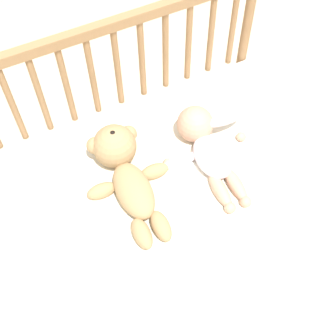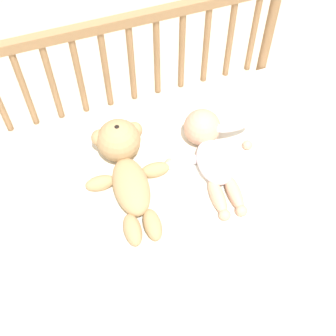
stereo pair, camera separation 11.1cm
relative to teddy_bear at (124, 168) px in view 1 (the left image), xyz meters
name	(u,v)px [view 1 (the left image)]	position (x,y,z in m)	size (l,w,h in m)	color
ground_plane	(167,240)	(0.12, -0.06, -0.54)	(12.00, 12.00, 0.00)	#C6B293
crib_mattress	(167,212)	(0.12, -0.06, -0.30)	(1.08, 0.70, 0.48)	white
crib_rail	(119,79)	(0.12, 0.31, 0.06)	(1.08, 0.04, 0.85)	#997047
blanket	(172,180)	(0.13, -0.08, -0.05)	(0.80, 0.53, 0.01)	silver
teddy_bear	(124,168)	(0.00, 0.00, 0.00)	(0.28, 0.43, 0.15)	tan
baby	(206,145)	(0.28, -0.03, -0.01)	(0.33, 0.40, 0.13)	white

